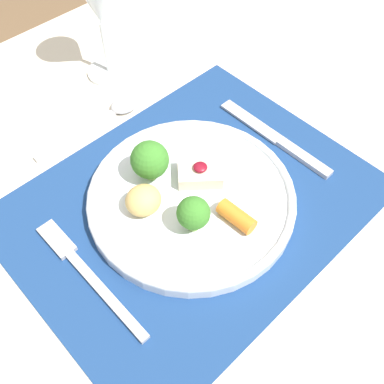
# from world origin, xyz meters

# --- Properties ---
(ground_plane) EXTENTS (8.00, 8.00, 0.00)m
(ground_plane) POSITION_xyz_m (0.00, 0.00, 0.00)
(ground_plane) COLOR brown
(dining_table) EXTENTS (1.57, 1.03, 0.76)m
(dining_table) POSITION_xyz_m (0.00, 0.00, 0.68)
(dining_table) COLOR beige
(dining_table) RESTS_ON ground_plane
(placemat) EXTENTS (0.48, 0.38, 0.00)m
(placemat) POSITION_xyz_m (0.00, 0.00, 0.76)
(placemat) COLOR navy
(placemat) RESTS_ON dining_table
(dinner_plate) EXTENTS (0.28, 0.28, 0.08)m
(dinner_plate) POSITION_xyz_m (-0.00, 0.00, 0.78)
(dinner_plate) COLOR silver
(dinner_plate) RESTS_ON placemat
(fork) EXTENTS (0.02, 0.21, 0.01)m
(fork) POSITION_xyz_m (-0.17, 0.02, 0.77)
(fork) COLOR #B2B2B7
(fork) RESTS_ON placemat
(knife) EXTENTS (0.02, 0.21, 0.01)m
(knife) POSITION_xyz_m (0.18, -0.01, 0.77)
(knife) COLOR #B2B2B7
(knife) RESTS_ON placemat
(spoon) EXTENTS (0.19, 0.04, 0.01)m
(spoon) POSITION_xyz_m (0.02, 0.22, 0.77)
(spoon) COLOR #B2B2B7
(spoon) RESTS_ON dining_table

